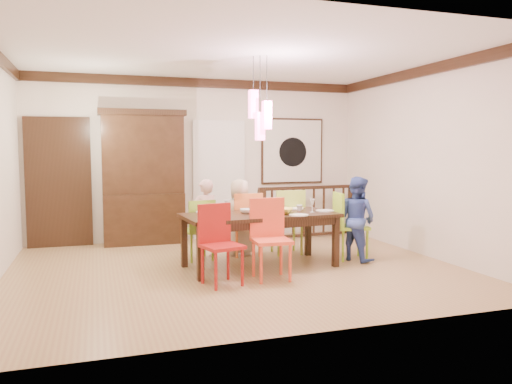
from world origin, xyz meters
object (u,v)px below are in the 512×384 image
object	(u,v)px
china_hutch	(143,177)
balustrade	(309,211)
dining_table	(260,219)
person_far_mid	(240,217)
chair_end_right	(351,221)
person_far_left	(205,219)
person_end_right	(357,219)
chair_far_left	(198,225)

from	to	relation	value
china_hutch	balustrade	distance (m)	3.05
dining_table	person_far_mid	size ratio (longest dim) A/B	1.85
chair_end_right	person_far_left	xyz separation A→B (m)	(-2.06, 0.75, 0.03)
person_end_right	person_far_mid	bearing A→B (deg)	37.42
chair_end_right	balustrade	bearing A→B (deg)	5.88
person_far_left	person_far_mid	xyz separation A→B (m)	(0.55, 0.03, -0.00)
dining_table	balustrade	size ratio (longest dim) A/B	1.08
chair_far_left	person_far_left	bearing A→B (deg)	-153.56
china_hutch	person_far_left	xyz separation A→B (m)	(0.77, -1.46, -0.56)
china_hutch	balustrade	xyz separation A→B (m)	(2.96, -0.35, -0.66)
chair_end_right	person_far_left	distance (m)	2.19
chair_end_right	person_far_left	world-z (taller)	person_far_left
balustrade	person_far_mid	distance (m)	1.97
china_hutch	person_far_mid	world-z (taller)	china_hutch
chair_far_left	chair_end_right	distance (m)	2.28
chair_end_right	person_far_mid	size ratio (longest dim) A/B	0.84
person_end_right	person_far_left	bearing A→B (deg)	44.85
balustrade	person_end_right	bearing A→B (deg)	-97.47
chair_end_right	china_hutch	distance (m)	3.63
balustrade	person_end_right	world-z (taller)	person_end_right
person_far_mid	person_far_left	bearing A→B (deg)	4.82
china_hutch	person_far_mid	bearing A→B (deg)	-47.42
chair_far_left	person_end_right	world-z (taller)	person_end_right
dining_table	chair_end_right	xyz separation A→B (m)	(1.45, 0.04, -0.10)
chair_far_left	person_far_mid	bearing A→B (deg)	-179.63
person_far_mid	person_end_right	world-z (taller)	person_end_right
chair_far_left	person_far_mid	distance (m)	0.69
balustrade	chair_far_left	bearing A→B (deg)	-157.17
balustrade	person_end_right	size ratio (longest dim) A/B	1.63
chair_far_left	person_far_left	size ratio (longest dim) A/B	0.76
chair_far_left	person_far_left	xyz separation A→B (m)	(0.13, 0.09, 0.08)
chair_far_left	person_far_left	distance (m)	0.18
balustrade	person_far_left	size ratio (longest dim) A/B	1.69
balustrade	person_end_right	distance (m)	1.96
dining_table	chair_end_right	distance (m)	1.45
china_hutch	person_end_right	xyz separation A→B (m)	(2.86, -2.30, -0.54)
balustrade	person_far_left	world-z (taller)	person_far_left
dining_table	china_hutch	size ratio (longest dim) A/B	0.95
dining_table	chair_far_left	distance (m)	1.03
chair_end_right	person_far_mid	world-z (taller)	person_far_mid
chair_end_right	person_far_left	size ratio (longest dim) A/B	0.84
balustrade	person_far_mid	size ratio (longest dim) A/B	1.70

